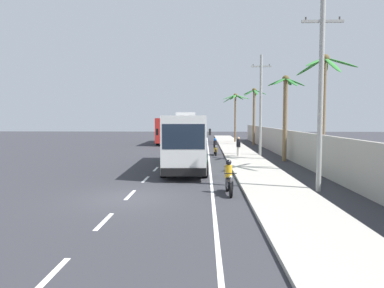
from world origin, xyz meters
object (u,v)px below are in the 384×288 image
object	(u,v)px
pedestrian_near_kerb	(238,146)
palm_fourth	(254,106)
palm_nearest	(285,104)
coach_bus_foreground	(185,139)
utility_pole_nearest	(321,92)
motorcycle_beside_bus	(229,180)
palm_third	(324,87)
utility_pole_mid	(261,104)
motorcycle_trailing	(215,148)
palm_second	(235,105)
coach_bus_far_lane	(170,129)

from	to	relation	value
pedestrian_near_kerb	palm_fourth	world-z (taller)	palm_fourth
pedestrian_near_kerb	palm_nearest	xyz separation A→B (m)	(3.55, -2.37, 3.61)
coach_bus_foreground	utility_pole_nearest	distance (m)	10.58
motorcycle_beside_bus	pedestrian_near_kerb	xyz separation A→B (m)	(1.87, 15.26, 0.40)
palm_nearest	palm_third	xyz separation A→B (m)	(1.00, -6.25, 0.83)
utility_pole_mid	pedestrian_near_kerb	bearing A→B (deg)	-147.11
utility_pole_nearest	palm_third	bearing A→B (deg)	70.34
utility_pole_nearest	palm_third	size ratio (longest dim) A/B	1.21
motorcycle_trailing	palm_second	xyz separation A→B (m)	(3.40, 17.79, 4.83)
palm_third	palm_second	bearing A→B (deg)	96.28
coach_bus_foreground	palm_second	world-z (taller)	palm_second
palm_fourth	utility_pole_mid	bearing A→B (deg)	-95.24
utility_pole_mid	palm_second	world-z (taller)	utility_pole_mid
coach_bus_far_lane	utility_pole_nearest	xyz separation A→B (m)	(10.35, -32.07, 2.74)
coach_bus_foreground	utility_pole_nearest	size ratio (longest dim) A/B	1.28
motorcycle_beside_bus	palm_third	world-z (taller)	palm_third
coach_bus_foreground	palm_fourth	xyz separation A→B (m)	(7.73, 21.81, 3.07)
palm_second	pedestrian_near_kerb	bearing A→B (deg)	-94.03
coach_bus_foreground	utility_pole_nearest	bearing A→B (deg)	-48.37
motorcycle_trailing	palm_third	distance (m)	13.46
coach_bus_far_lane	palm_second	world-z (taller)	palm_second
palm_nearest	palm_second	xyz separation A→B (m)	(-2.14, 22.26, 0.84)
palm_second	palm_third	size ratio (longest dim) A/B	0.95
palm_nearest	palm_fourth	bearing A→B (deg)	90.52
palm_nearest	motorcycle_trailing	bearing A→B (deg)	141.12
motorcycle_trailing	palm_fourth	bearing A→B (deg)	67.32
palm_second	palm_third	bearing A→B (deg)	-83.72
palm_second	palm_nearest	bearing A→B (deg)	-84.50
coach_bus_far_lane	pedestrian_near_kerb	bearing A→B (deg)	-65.86
coach_bus_far_lane	palm_nearest	bearing A→B (deg)	-60.20
motorcycle_trailing	pedestrian_near_kerb	world-z (taller)	pedestrian_near_kerb
motorcycle_beside_bus	utility_pole_nearest	size ratio (longest dim) A/B	0.22
coach_bus_foreground	utility_pole_mid	size ratio (longest dim) A/B	1.25
coach_bus_foreground	palm_nearest	world-z (taller)	palm_nearest
motorcycle_trailing	utility_pole_mid	xyz separation A→B (m)	(4.14, -0.72, 4.17)
motorcycle_beside_bus	palm_third	xyz separation A→B (m)	(6.41, 6.64, 4.83)
palm_fourth	coach_bus_foreground	bearing A→B (deg)	-109.51
coach_bus_far_lane	palm_second	size ratio (longest dim) A/B	1.56
motorcycle_trailing	palm_nearest	world-z (taller)	palm_nearest
motorcycle_beside_bus	palm_fourth	xyz separation A→B (m)	(5.26, 30.26, 4.47)
motorcycle_trailing	pedestrian_near_kerb	bearing A→B (deg)	-46.48
palm_second	palm_third	distance (m)	28.69
coach_bus_foreground	utility_pole_mid	distance (m)	10.82
coach_bus_foreground	palm_third	size ratio (longest dim) A/B	1.54
pedestrian_near_kerb	palm_nearest	distance (m)	5.58
coach_bus_foreground	coach_bus_far_lane	world-z (taller)	coach_bus_foreground
coach_bus_foreground	motorcycle_trailing	distance (m)	9.33
utility_pole_nearest	palm_second	size ratio (longest dim) A/B	1.27
motorcycle_beside_bus	coach_bus_far_lane	bearing A→B (deg)	100.38
coach_bus_foreground	motorcycle_trailing	bearing A→B (deg)	75.30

